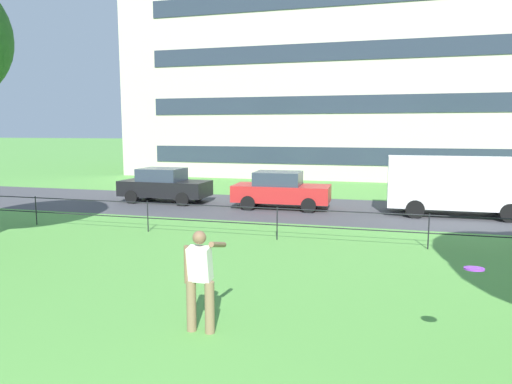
% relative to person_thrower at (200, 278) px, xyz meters
% --- Properties ---
extents(street_strip, '(80.00, 6.35, 0.01)m').
position_rel_person_thrower_xyz_m(street_strip, '(-0.20, 12.24, -0.91)').
color(street_strip, '#424247').
rests_on(street_strip, ground).
extents(park_fence, '(34.23, 0.04, 1.00)m').
position_rel_person_thrower_xyz_m(park_fence, '(-0.20, 6.61, -0.24)').
color(park_fence, black).
rests_on(park_fence, ground).
extents(person_thrower, '(0.52, 0.76, 1.69)m').
position_rel_person_thrower_xyz_m(person_thrower, '(0.00, 0.00, 0.00)').
color(person_thrower, '#846B4C').
rests_on(person_thrower, ground).
extents(frisbee, '(0.34, 0.34, 0.04)m').
position_rel_person_thrower_xyz_m(frisbee, '(4.05, -0.04, 0.48)').
color(frisbee, purple).
extents(car_black_far_left, '(4.04, 1.88, 1.54)m').
position_rel_person_thrower_xyz_m(car_black_far_left, '(-6.74, 12.46, -0.13)').
color(car_black_far_left, black).
rests_on(car_black_far_left, ground).
extents(car_red_left, '(4.05, 1.90, 1.54)m').
position_rel_person_thrower_xyz_m(car_red_left, '(-1.29, 12.19, -0.13)').
color(car_red_left, red).
rests_on(car_red_left, ground).
extents(panel_van_center, '(5.01, 2.12, 2.24)m').
position_rel_person_thrower_xyz_m(panel_van_center, '(5.53, 12.27, 0.36)').
color(panel_van_center, white).
rests_on(panel_van_center, ground).
extents(apartment_building_background, '(34.12, 14.97, 16.50)m').
position_rel_person_thrower_xyz_m(apartment_building_background, '(1.74, 30.51, 7.34)').
color(apartment_building_background, beige).
rests_on(apartment_building_background, ground).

